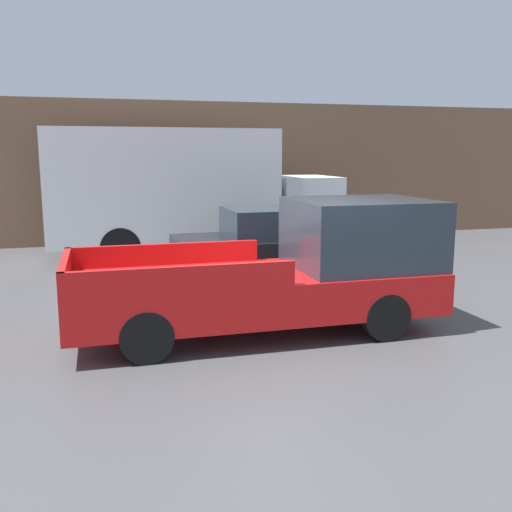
{
  "coord_description": "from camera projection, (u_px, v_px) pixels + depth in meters",
  "views": [
    {
      "loc": [
        -2.97,
        -8.27,
        2.78
      ],
      "look_at": [
        -0.38,
        1.08,
        1.02
      ],
      "focal_mm": 40.0,
      "sensor_mm": 36.0,
      "label": 1
    }
  ],
  "objects": [
    {
      "name": "building_wall",
      "position": [
        194.0,
        172.0,
        18.04
      ],
      "size": [
        28.0,
        0.15,
        4.38
      ],
      "color": "brown",
      "rests_on": "ground"
    },
    {
      "name": "ground_plane",
      "position": [
        297.0,
        329.0,
        9.12
      ],
      "size": [
        60.0,
        60.0,
        0.0
      ],
      "primitive_type": "plane",
      "color": "#4C4C4F"
    },
    {
      "name": "pickup_truck",
      "position": [
        292.0,
        271.0,
        9.0
      ],
      "size": [
        5.71,
        2.09,
        2.05
      ],
      "color": "red",
      "rests_on": "ground"
    },
    {
      "name": "car",
      "position": [
        277.0,
        245.0,
        12.29
      ],
      "size": [
        4.33,
        2.0,
        1.64
      ],
      "color": "black",
      "rests_on": "ground"
    },
    {
      "name": "delivery_truck",
      "position": [
        184.0,
        190.0,
        15.26
      ],
      "size": [
        7.73,
        2.36,
        3.4
      ],
      "color": "white",
      "rests_on": "ground"
    }
  ]
}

